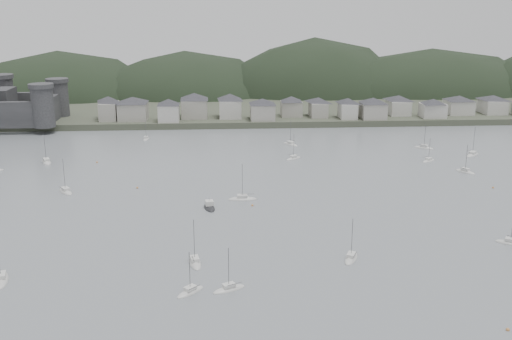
{
  "coord_description": "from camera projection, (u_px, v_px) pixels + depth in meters",
  "views": [
    {
      "loc": [
        -12.15,
        -108.88,
        57.59
      ],
      "look_at": [
        0.0,
        75.0,
        6.0
      ],
      "focal_mm": 41.57,
      "sensor_mm": 36.0,
      "label": 1
    }
  ],
  "objects": [
    {
      "name": "far_shore_land",
      "position": [
        235.0,
        90.0,
        403.98
      ],
      "size": [
        900.0,
        250.0,
        3.0
      ],
      "primitive_type": "cube",
      "color": "#383D2D",
      "rests_on": "ground"
    },
    {
      "name": "motor_launch_far",
      "position": [
        209.0,
        207.0,
        173.68
      ],
      "size": [
        4.37,
        8.58,
        3.95
      ],
      "rotation": [
        0.0,
        0.0,
        3.32
      ],
      "color": "black",
      "rests_on": "ground"
    },
    {
      "name": "forested_ridge",
      "position": [
        244.0,
        115.0,
        383.13
      ],
      "size": [
        851.55,
        103.94,
        102.57
      ],
      "color": "black",
      "rests_on": "ground"
    },
    {
      "name": "ground",
      "position": [
        280.0,
        297.0,
        120.92
      ],
      "size": [
        900.0,
        900.0,
        0.0
      ],
      "primitive_type": "plane",
      "color": "slate",
      "rests_on": "ground"
    },
    {
      "name": "mooring_buoys",
      "position": [
        230.0,
        209.0,
        172.03
      ],
      "size": [
        149.38,
        126.95,
        0.7
      ],
      "color": "#BE7B3F",
      "rests_on": "ground"
    },
    {
      "name": "waterfront_town",
      "position": [
        342.0,
        105.0,
        297.97
      ],
      "size": [
        451.48,
        28.46,
        12.92
      ],
      "color": "gray",
      "rests_on": "far_shore_land"
    },
    {
      "name": "sailboat_lead",
      "position": [
        146.0,
        139.0,
        262.22
      ],
      "size": [
        2.79,
        7.01,
        9.39
      ],
      "rotation": [
        0.0,
        0.0,
        6.19
      ],
      "color": "beige",
      "rests_on": "ground"
    },
    {
      "name": "moored_fleet",
      "position": [
        239.0,
        200.0,
        179.9
      ],
      "size": [
        249.23,
        163.51,
        12.94
      ],
      "color": "beige",
      "rests_on": "ground"
    }
  ]
}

